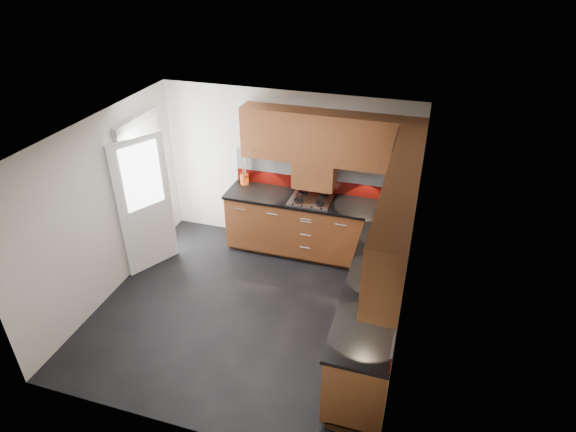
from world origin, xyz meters
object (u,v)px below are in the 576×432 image
(utensil_pot, at_px, (245,178))
(food_processor, at_px, (384,242))
(toaster, at_px, (400,203))
(gas_hob, at_px, (311,199))

(utensil_pot, relative_size, food_processor, 1.51)
(toaster, bearing_deg, utensil_pot, 177.29)
(gas_hob, bearing_deg, toaster, 4.75)
(utensil_pot, distance_m, food_processor, 2.56)
(utensil_pot, bearing_deg, gas_hob, -10.96)
(utensil_pot, height_order, food_processor, utensil_pot)
(gas_hob, xyz_separation_m, utensil_pot, (-1.10, 0.21, 0.09))
(utensil_pot, xyz_separation_m, food_processor, (2.25, -1.22, 0.04))
(gas_hob, relative_size, toaster, 1.97)
(gas_hob, relative_size, food_processor, 1.96)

